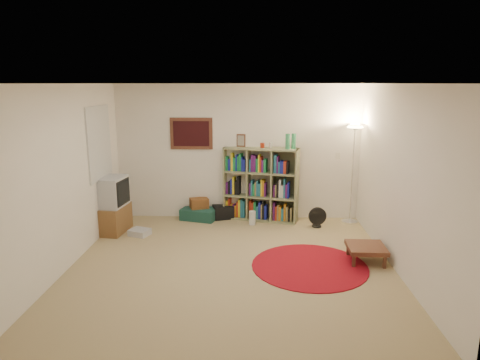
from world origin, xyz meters
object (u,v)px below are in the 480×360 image
object	(u,v)px
floor_lamp	(354,141)
floor_fan	(317,217)
side_table	(366,248)
suitcase	(199,214)
bookshelf	(260,185)
tv_stand	(111,206)

from	to	relation	value
floor_lamp	floor_fan	distance (m)	1.50
floor_lamp	floor_fan	bearing A→B (deg)	-155.22
floor_lamp	side_table	world-z (taller)	floor_lamp
suitcase	floor_fan	bearing A→B (deg)	5.43
bookshelf	suitcase	size ratio (longest dim) A/B	2.23
floor_fan	floor_lamp	bearing A→B (deg)	11.33
bookshelf	tv_stand	distance (m)	2.67
bookshelf	side_table	world-z (taller)	bookshelf
tv_stand	side_table	size ratio (longest dim) A/B	1.79
floor_lamp	floor_fan	size ratio (longest dim) A/B	5.01
floor_lamp	suitcase	bearing A→B (deg)	178.07
floor_fan	tv_stand	bearing A→B (deg)	172.20
side_table	floor_fan	bearing A→B (deg)	107.87
bookshelf	floor_lamp	xyz separation A→B (m)	(1.66, -0.14, 0.85)
bookshelf	side_table	size ratio (longest dim) A/B	3.02
suitcase	tv_stand	bearing A→B (deg)	-136.43
bookshelf	floor_lamp	distance (m)	1.87
floor_fan	suitcase	bearing A→B (deg)	156.26
floor_lamp	suitcase	size ratio (longest dim) A/B	2.48
bookshelf	floor_fan	size ratio (longest dim) A/B	4.50
side_table	suitcase	bearing A→B (deg)	144.42
bookshelf	floor_lamp	bearing A→B (deg)	9.03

